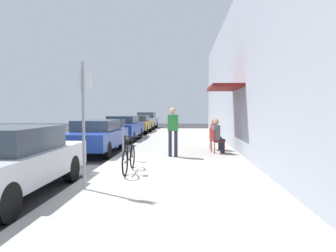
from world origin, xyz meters
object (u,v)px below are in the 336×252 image
at_px(bicycle_0, 129,158).
at_px(cafe_chair_1, 214,137).
at_px(street_sign, 83,115).
at_px(pedestrian_standing, 173,128).
at_px(seated_patron_1, 215,133).
at_px(parked_car_0, 7,161).
at_px(parked_car_1, 96,136).
at_px(seated_patron_0, 218,135).
at_px(parked_car_2, 123,127).
at_px(parked_car_4, 146,120).
at_px(cafe_chair_0, 216,140).
at_px(parking_meter, 123,136).
at_px(parked_car_3, 138,124).

relative_size(bicycle_0, cafe_chair_1, 1.97).
distance_m(street_sign, bicycle_0, 2.20).
bearing_deg(pedestrian_standing, seated_patron_1, 48.98).
distance_m(parked_car_0, parked_car_1, 6.13).
bearing_deg(seated_patron_0, parked_car_1, 174.50).
xyz_separation_m(cafe_chair_1, seated_patron_1, (0.06, 0.00, 0.19)).
relative_size(parked_car_1, parked_car_2, 1.00).
distance_m(parked_car_4, seated_patron_1, 16.39).
xyz_separation_m(cafe_chair_0, cafe_chair_1, (-0.00, 0.93, 0.00)).
xyz_separation_m(parked_car_4, parking_meter, (1.55, -18.35, 0.11)).
bearing_deg(bicycle_0, seated_patron_0, 53.79).
xyz_separation_m(parked_car_4, street_sign, (1.50, -22.05, 0.87)).
bearing_deg(parked_car_3, seated_patron_1, -65.41).
height_order(parked_car_3, bicycle_0, parked_car_3).
bearing_deg(parking_meter, cafe_chair_1, 40.03).
bearing_deg(bicycle_0, cafe_chair_1, 60.19).
bearing_deg(parked_car_1, seated_patron_0, -5.50).
bearing_deg(cafe_chair_0, parked_car_0, -129.90).
xyz_separation_m(parked_car_0, parked_car_3, (0.00, 17.05, -0.03)).
height_order(parked_car_4, seated_patron_0, parked_car_4).
height_order(parked_car_4, bicycle_0, parked_car_4).
height_order(parked_car_2, cafe_chair_0, parked_car_2).
height_order(parked_car_0, parked_car_3, parked_car_0).
bearing_deg(parked_car_2, seated_patron_0, -50.23).
bearing_deg(parked_car_1, parking_meter, -55.01).
bearing_deg(parked_car_1, cafe_chair_0, -5.71).
xyz_separation_m(parked_car_2, pedestrian_standing, (3.15, -6.72, 0.39)).
distance_m(parked_car_3, cafe_chair_1, 11.49).
bearing_deg(parking_meter, parked_car_4, 94.83).
distance_m(bicycle_0, cafe_chair_0, 4.52).
bearing_deg(parked_car_0, cafe_chair_1, 54.31).
distance_m(parked_car_0, seated_patron_0, 7.42).
bearing_deg(parked_car_3, street_sign, -84.91).
xyz_separation_m(street_sign, cafe_chair_0, (3.23, 5.44, -1.02)).
relative_size(parked_car_1, cafe_chair_1, 5.06).
xyz_separation_m(street_sign, seated_patron_1, (3.29, 6.37, -0.82)).
relative_size(parked_car_0, street_sign, 1.69).
height_order(parking_meter, cafe_chair_1, parking_meter).
height_order(parked_car_1, bicycle_0, parked_car_1).
relative_size(parked_car_3, bicycle_0, 2.57).
bearing_deg(seated_patron_0, cafe_chair_0, -168.52).
relative_size(parking_meter, seated_patron_0, 1.02).
bearing_deg(parked_car_4, cafe_chair_0, -74.11).
height_order(bicycle_0, cafe_chair_0, bicycle_0).
xyz_separation_m(parked_car_3, cafe_chair_1, (4.73, -10.47, -0.07)).
height_order(seated_patron_1, pedestrian_standing, pedestrian_standing).
xyz_separation_m(parked_car_1, cafe_chair_1, (4.73, 0.46, -0.08)).
bearing_deg(seated_patron_1, bicycle_0, -120.35).
relative_size(parking_meter, cafe_chair_0, 1.52).
bearing_deg(seated_patron_0, parked_car_3, 112.81).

